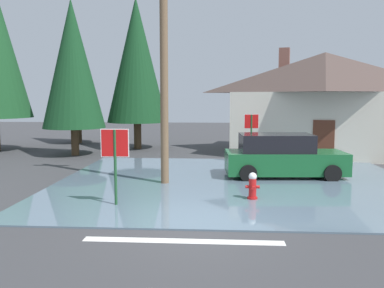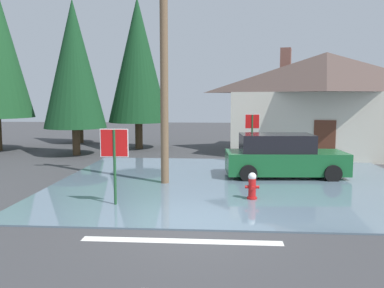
# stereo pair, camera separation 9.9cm
# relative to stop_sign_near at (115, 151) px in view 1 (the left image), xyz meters

# --- Properties ---
(ground_plane) EXTENTS (80.00, 80.00, 0.10)m
(ground_plane) POSITION_rel_stop_sign_near_xyz_m (2.30, -1.53, -1.63)
(ground_plane) COLOR #38383A
(flood_puddle) EXTENTS (12.84, 10.96, 0.05)m
(flood_puddle) POSITION_rel_stop_sign_near_xyz_m (3.53, 3.42, -1.56)
(flood_puddle) COLOR slate
(flood_puddle) RESTS_ON ground
(lane_stop_bar) EXTENTS (4.35, 0.31, 0.01)m
(lane_stop_bar) POSITION_rel_stop_sign_near_xyz_m (2.15, -2.74, -1.57)
(lane_stop_bar) COLOR silver
(lane_stop_bar) RESTS_ON ground
(stop_sign_near) EXTENTS (0.80, 0.08, 2.21)m
(stop_sign_near) POSITION_rel_stop_sign_near_xyz_m (0.00, 0.00, 0.00)
(stop_sign_near) COLOR #1E4C28
(stop_sign_near) RESTS_ON ground
(fire_hydrant) EXTENTS (0.42, 0.36, 0.84)m
(fire_hydrant) POSITION_rel_stop_sign_near_xyz_m (3.93, 0.92, -1.16)
(fire_hydrant) COLOR red
(fire_hydrant) RESTS_ON ground
(utility_pole) EXTENTS (1.60, 0.28, 9.53)m
(utility_pole) POSITION_rel_stop_sign_near_xyz_m (1.00, 3.03, 3.37)
(utility_pole) COLOR brown
(utility_pole) RESTS_ON ground
(stop_sign_far) EXTENTS (0.67, 0.08, 2.31)m
(stop_sign_far) POSITION_rel_stop_sign_near_xyz_m (4.41, 7.82, 0.05)
(stop_sign_far) COLOR #1E4C28
(stop_sign_far) RESTS_ON ground
(house) EXTENTS (11.26, 9.34, 5.94)m
(house) POSITION_rel_stop_sign_near_xyz_m (8.67, 11.86, 1.28)
(house) COLOR silver
(house) RESTS_ON ground
(parked_car) EXTENTS (4.62, 2.28, 1.68)m
(parked_car) POSITION_rel_stop_sign_near_xyz_m (5.36, 4.58, -0.78)
(parked_car) COLOR #195B2D
(parked_car) RESTS_ON ground
(pine_tree_tall_left) EXTENTS (3.05, 3.05, 7.62)m
(pine_tree_tall_left) POSITION_rel_stop_sign_near_xyz_m (-6.53, 15.81, 2.90)
(pine_tree_tall_left) COLOR #4C3823
(pine_tree_tall_left) RESTS_ON ground
(pine_tree_short_left) EXTENTS (3.56, 3.56, 8.89)m
(pine_tree_short_left) POSITION_rel_stop_sign_near_xyz_m (-1.96, 13.01, 3.65)
(pine_tree_short_left) COLOR #4C3823
(pine_tree_short_left) RESTS_ON ground
(pine_tree_far_center) EXTENTS (3.25, 3.25, 8.13)m
(pine_tree_far_center) POSITION_rel_stop_sign_near_xyz_m (-4.73, 9.99, 3.21)
(pine_tree_far_center) COLOR #4C3823
(pine_tree_far_center) RESTS_ON ground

